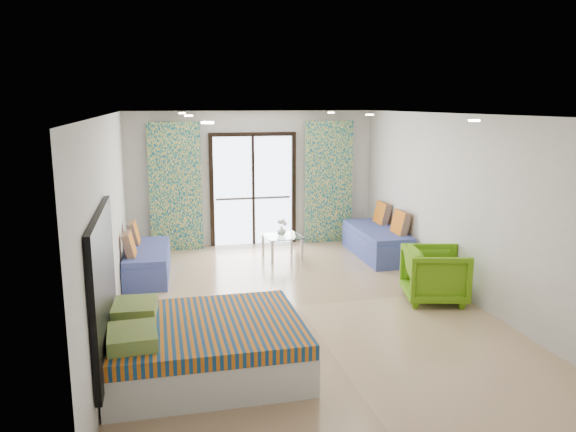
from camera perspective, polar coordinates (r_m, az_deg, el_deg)
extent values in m
cube|color=black|center=(11.27, -3.62, 8.29)|extent=(1.76, 0.08, 0.08)
cube|color=black|center=(11.28, -7.76, 2.38)|extent=(0.08, 0.08, 2.20)
cube|color=black|center=(11.56, 0.57, 2.70)|extent=(0.08, 0.08, 2.20)
cube|color=black|center=(11.39, -3.54, 2.55)|extent=(0.05, 0.06, 2.20)
cube|color=#595451|center=(11.43, -3.55, 1.83)|extent=(1.52, 0.03, 0.04)
cube|color=beige|center=(11.08, -11.37, 2.88)|extent=(1.00, 0.10, 2.50)
cube|color=beige|center=(11.59, 4.15, 3.45)|extent=(1.00, 0.10, 2.50)
cylinder|color=#FFE0B2|center=(5.41, -8.18, 9.37)|extent=(0.12, 0.12, 0.02)
cylinder|color=#FFE0B2|center=(6.31, 18.39, 9.19)|extent=(0.12, 0.12, 0.02)
cylinder|color=#FFE0B2|center=(8.40, -10.07, 10.01)|extent=(0.12, 0.12, 0.02)
cylinder|color=#FFE0B2|center=(9.01, 8.30, 10.15)|extent=(0.12, 0.12, 0.02)
cylinder|color=#FFE0B2|center=(10.40, -10.72, 10.22)|extent=(0.12, 0.12, 0.02)
cylinder|color=#FFE0B2|center=(10.89, 4.40, 10.43)|extent=(0.12, 0.12, 0.02)
cube|color=black|center=(5.98, -18.23, -6.73)|extent=(0.06, 2.10, 1.50)
cube|color=silver|center=(7.17, -17.50, -3.67)|extent=(0.02, 0.10, 0.10)
cube|color=silver|center=(6.27, -8.24, -13.67)|extent=(2.05, 1.64, 0.41)
cube|color=navy|center=(6.16, -8.31, -11.30)|extent=(2.03, 1.67, 0.15)
cube|color=#19726B|center=(5.73, -15.53, -11.77)|extent=(0.49, 0.59, 0.14)
cube|color=#19726B|center=(6.46, -15.28, -9.08)|extent=(0.50, 0.59, 0.14)
cube|color=#3E4B94|center=(9.67, -14.03, -4.88)|extent=(0.77, 1.78, 0.39)
cube|color=#3E4B94|center=(9.61, -14.10, -3.49)|extent=(0.76, 1.74, 0.10)
cube|color=navy|center=(9.18, -15.84, -2.84)|extent=(0.22, 0.45, 0.40)
cube|color=navy|center=(9.97, -15.40, -1.70)|extent=(0.22, 0.45, 0.40)
cube|color=#3E4B94|center=(10.74, 9.00, -2.93)|extent=(0.79, 1.95, 0.43)
cube|color=#3E4B94|center=(10.68, 9.04, -1.54)|extent=(0.77, 1.91, 0.11)
cube|color=navy|center=(10.32, 11.37, -0.67)|extent=(0.22, 0.49, 0.45)
cube|color=navy|center=(11.14, 9.54, 0.28)|extent=(0.22, 0.49, 0.45)
cylinder|color=silver|center=(10.12, -1.61, -3.71)|extent=(0.06, 0.06, 0.42)
cylinder|color=silver|center=(10.30, 1.43, -3.43)|extent=(0.06, 0.06, 0.42)
cylinder|color=silver|center=(10.65, -2.56, -2.94)|extent=(0.06, 0.06, 0.42)
cylinder|color=silver|center=(10.82, 0.35, -2.70)|extent=(0.06, 0.06, 0.42)
cube|color=#8CA59E|center=(10.42, -0.60, -2.06)|extent=(0.73, 0.73, 0.02)
sphere|color=white|center=(10.38, -0.32, -0.78)|extent=(0.07, 0.07, 0.07)
sphere|color=white|center=(10.41, -0.70, -0.63)|extent=(0.07, 0.07, 0.07)
sphere|color=white|center=(10.34, -0.88, -0.59)|extent=(0.07, 0.07, 0.07)
sphere|color=white|center=(10.30, -0.51, -0.51)|extent=(0.07, 0.07, 0.07)
imported|color=white|center=(10.43, -0.68, -1.50)|extent=(0.18, 0.19, 0.17)
imported|color=#5D9B14|center=(8.48, 14.73, -5.54)|extent=(0.97, 1.01, 0.87)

